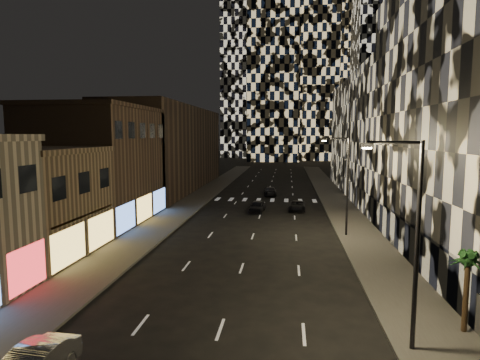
% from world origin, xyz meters
% --- Properties ---
extents(sidewalk_left, '(4.00, 120.00, 0.15)m').
position_xyz_m(sidewalk_left, '(-10.00, 50.00, 0.07)').
color(sidewalk_left, '#47443F').
rests_on(sidewalk_left, ground).
extents(sidewalk_right, '(4.00, 120.00, 0.15)m').
position_xyz_m(sidewalk_right, '(10.00, 50.00, 0.07)').
color(sidewalk_right, '#47443F').
rests_on(sidewalk_right, ground).
extents(curb_left, '(0.20, 120.00, 0.15)m').
position_xyz_m(curb_left, '(-7.90, 50.00, 0.07)').
color(curb_left, '#4C4C47').
rests_on(curb_left, ground).
extents(curb_right, '(0.20, 120.00, 0.15)m').
position_xyz_m(curb_right, '(7.90, 50.00, 0.07)').
color(curb_right, '#4C4C47').
rests_on(curb_right, ground).
extents(retail_tan, '(10.00, 10.00, 8.00)m').
position_xyz_m(retail_tan, '(-17.00, 21.00, 4.00)').
color(retail_tan, '#796149').
rests_on(retail_tan, ground).
extents(retail_brown, '(10.00, 15.00, 12.00)m').
position_xyz_m(retail_brown, '(-17.00, 33.50, 6.00)').
color(retail_brown, brown).
rests_on(retail_brown, ground).
extents(retail_filler_left, '(10.00, 40.00, 14.00)m').
position_xyz_m(retail_filler_left, '(-17.00, 60.00, 7.00)').
color(retail_filler_left, brown).
rests_on(retail_filler_left, ground).
extents(midrise_base, '(0.60, 25.00, 3.00)m').
position_xyz_m(midrise_base, '(12.30, 24.50, 1.50)').
color(midrise_base, '#383838').
rests_on(midrise_base, ground).
extents(midrise_filler_right, '(16.00, 40.00, 18.00)m').
position_xyz_m(midrise_filler_right, '(20.00, 57.00, 9.00)').
color(midrise_filler_right, '#232326').
rests_on(midrise_filler_right, ground).
extents(tower_right_mid, '(20.00, 20.00, 100.00)m').
position_xyz_m(tower_right_mid, '(35.00, 135.00, 50.00)').
color(tower_right_mid, black).
rests_on(tower_right_mid, ground).
extents(tower_left_back, '(24.00, 24.00, 120.00)m').
position_xyz_m(tower_left_back, '(-12.00, 165.00, 60.00)').
color(tower_left_back, black).
rests_on(tower_left_back, ground).
extents(tower_center_low, '(18.00, 18.00, 95.00)m').
position_xyz_m(tower_center_low, '(-2.00, 140.00, 47.50)').
color(tower_center_low, black).
rests_on(tower_center_low, ground).
extents(streetlight_near, '(2.55, 0.25, 9.00)m').
position_xyz_m(streetlight_near, '(8.35, 10.00, 5.35)').
color(streetlight_near, black).
rests_on(streetlight_near, sidewalk_right).
extents(streetlight_far, '(2.55, 0.25, 9.00)m').
position_xyz_m(streetlight_far, '(8.35, 30.00, 5.35)').
color(streetlight_far, black).
rests_on(streetlight_far, sidewalk_right).
extents(car_dark_midlane, '(2.05, 4.23, 1.39)m').
position_xyz_m(car_dark_midlane, '(-0.50, 40.75, 0.70)').
color(car_dark_midlane, black).
rests_on(car_dark_midlane, ground).
extents(car_dark_oncoming, '(2.23, 4.78, 1.35)m').
position_xyz_m(car_dark_oncoming, '(0.50, 54.59, 0.67)').
color(car_dark_oncoming, black).
rests_on(car_dark_oncoming, ground).
extents(car_dark_rightlane, '(2.17, 4.37, 1.19)m').
position_xyz_m(car_dark_rightlane, '(4.36, 42.24, 0.60)').
color(car_dark_rightlane, black).
rests_on(car_dark_rightlane, ground).
extents(palm_tree, '(1.97, 1.98, 3.90)m').
position_xyz_m(palm_tree, '(11.50, 11.91, 3.37)').
color(palm_tree, '#47331E').
rests_on(palm_tree, sidewalk_right).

